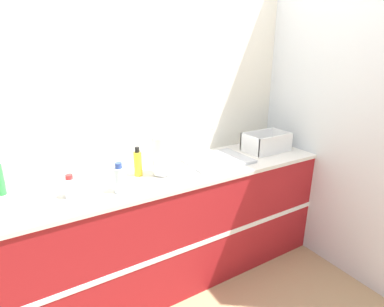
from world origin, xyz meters
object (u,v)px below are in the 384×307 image
sink (217,159)px  bottle_yellow (138,163)px  bottle_clear (120,179)px  dish_rack (266,144)px  bottle_white_spray (71,187)px  paper_towel_roll (162,156)px

sink → bottle_yellow: 0.67m
bottle_clear → dish_rack: bearing=5.9°
sink → bottle_white_spray: bearing=-176.7°
bottle_yellow → bottle_white_spray: size_ratio=1.46×
bottle_clear → sink: bearing=9.9°
paper_towel_roll → bottle_white_spray: bearing=-176.5°
bottle_white_spray → bottle_yellow: bearing=13.0°
paper_towel_roll → bottle_white_spray: size_ratio=1.93×
dish_rack → bottle_white_spray: size_ratio=2.67×
sink → bottle_white_spray: sink is taller
paper_towel_roll → bottle_clear: bearing=-161.1°
paper_towel_roll → dish_rack: paper_towel_roll is taller
dish_rack → bottle_yellow: bottle_yellow is taller
paper_towel_roll → bottle_yellow: bearing=155.7°
bottle_yellow → bottle_clear: (-0.20, -0.19, -0.01)m
sink → dish_rack: sink is taller
bottle_yellow → bottle_clear: bottle_yellow is taller
sink → paper_towel_roll: paper_towel_roll is taller
sink → paper_towel_roll: 0.52m
bottle_yellow → bottle_white_spray: (-0.48, -0.11, -0.03)m
sink → bottle_clear: sink is taller
sink → dish_rack: bearing=-0.6°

